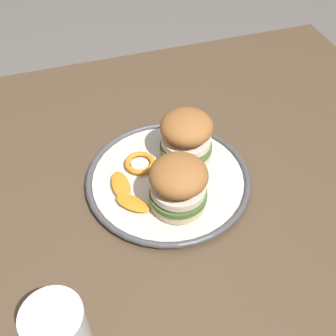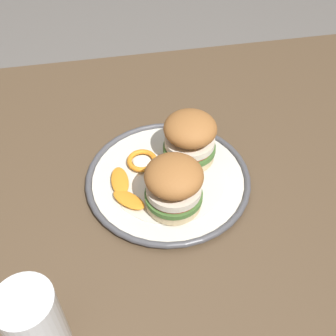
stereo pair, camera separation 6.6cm
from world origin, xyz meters
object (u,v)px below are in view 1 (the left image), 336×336
dinner_plate (168,179)px  sandwich_half_left (186,136)px  sandwich_half_right (178,184)px  dining_table (134,223)px

dinner_plate → sandwich_half_left: 0.09m
sandwich_half_left → sandwich_half_right: same height
dinner_plate → dining_table: bearing=8.4°
dining_table → dinner_plate: (-0.08, -0.01, 0.10)m
dining_table → sandwich_half_right: 0.18m
dining_table → sandwich_half_right: sandwich_half_right is taller
dining_table → dinner_plate: bearing=-171.6°
sandwich_half_right → dining_table: bearing=-37.5°
sandwich_half_left → dining_table: bearing=23.6°
dining_table → sandwich_half_left: sandwich_half_left is taller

